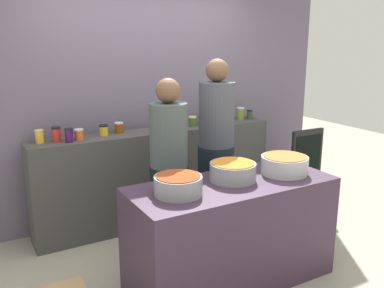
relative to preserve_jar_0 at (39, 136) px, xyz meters
The scene contains 23 objects.
ground 1.99m from the preserve_jar_0, 43.70° to the right, with size 12.00×12.00×0.00m, color #A49D8D.
storefront_wall 1.30m from the preserve_jar_0, 14.39° to the left, with size 4.80×0.12×3.00m, color slate.
display_shelf 1.33m from the preserve_jar_0, ahead, with size 2.70×0.36×1.04m, color #41403F.
prep_table 1.99m from the preserve_jar_0, 50.35° to the right, with size 1.70×0.70×0.87m, color #3B2A3F.
preserve_jar_0 is the anchor object (origin of this frame).
preserve_jar_1 0.15m from the preserve_jar_0, 11.18° to the right, with size 0.08×0.08×0.14m.
preserve_jar_2 0.27m from the preserve_jar_0, 24.30° to the right, with size 0.08×0.08×0.13m.
preserve_jar_3 0.36m from the preserve_jar_0, 10.55° to the right, with size 0.09×0.09×0.11m.
preserve_jar_4 0.62m from the preserve_jar_0, ahead, with size 0.09×0.09×0.11m.
preserve_jar_5 0.79m from the preserve_jar_0, ahead, with size 0.09×0.09×0.11m.
preserve_jar_6 1.29m from the preserve_jar_0, ahead, with size 0.09×0.09×0.10m.
preserve_jar_7 1.63m from the preserve_jar_0, ahead, with size 0.09×0.09×0.11m.
preserve_jar_8 1.76m from the preserve_jar_0, ahead, with size 0.08×0.08×0.11m.
preserve_jar_9 2.01m from the preserve_jar_0, ahead, with size 0.07×0.07×0.14m.
preserve_jar_10 2.15m from the preserve_jar_0, ahead, with size 0.09×0.09×0.11m.
preserve_jar_11 2.33m from the preserve_jar_0, ahead, with size 0.09×0.09×0.15m.
preserve_jar_12 2.44m from the preserve_jar_0, ahead, with size 0.07×0.07×0.11m.
cooking_pot_left 1.62m from the preserve_jar_0, 64.35° to the right, with size 0.36×0.36×0.15m.
cooking_pot_center 1.87m from the preserve_jar_0, 48.39° to the right, with size 0.38×0.38×0.15m.
cooking_pot_right 2.26m from the preserve_jar_0, 40.40° to the right, with size 0.40×0.40×0.16m.
cook_with_tongs 1.31m from the preserve_jar_0, 44.25° to the right, with size 0.34×0.34×1.68m.
cook_in_cap 1.69m from the preserve_jar_0, 27.17° to the right, with size 0.35×0.35×1.81m.
chalkboard_sign 3.03m from the preserve_jar_0, 10.38° to the right, with size 0.47×0.05×0.95m.
Camera 1 is at (-1.87, -2.92, 2.01)m, focal length 39.62 mm.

